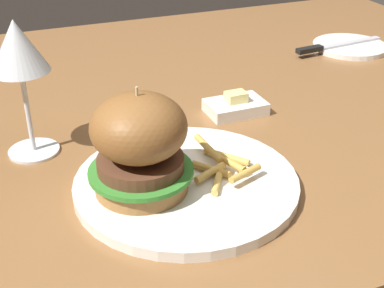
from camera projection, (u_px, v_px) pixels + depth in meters
dining_table at (180, 137)px, 0.95m from camera, size 1.48×0.99×0.74m
main_plate at (186, 183)px, 0.67m from camera, size 0.28×0.28×0.01m
burger_sandwich at (140, 144)px, 0.62m from camera, size 0.13×0.13×0.13m
fries_pile at (220, 164)px, 0.68m from camera, size 0.09×0.13×0.02m
wine_glass at (18, 52)px, 0.69m from camera, size 0.08×0.08×0.19m
bread_plate at (350, 46)px, 1.14m from camera, size 0.16×0.16×0.01m
table_knife at (332, 46)px, 1.12m from camera, size 0.22×0.03×0.01m
butter_dish at (236, 106)px, 0.86m from camera, size 0.09×0.06×0.04m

